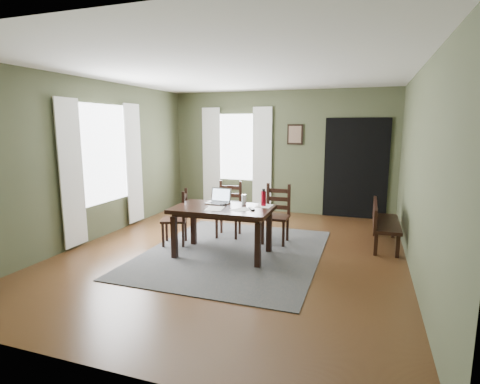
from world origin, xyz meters
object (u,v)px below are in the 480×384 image
at_px(chair_back_right, 276,215).
at_px(water_bottle, 264,198).
at_px(dining_table, 223,213).
at_px(laptop, 219,199).
at_px(bench, 382,220).
at_px(chair_end, 177,218).
at_px(chair_back_left, 229,210).

xyz_separation_m(chair_back_right, water_bottle, (-0.06, -0.59, 0.39)).
distance_m(dining_table, laptop, 0.34).
bearing_deg(bench, water_bottle, 119.37).
relative_size(chair_end, bench, 0.72).
bearing_deg(dining_table, laptop, 119.65).
relative_size(chair_back_left, laptop, 2.69).
relative_size(chair_back_left, bench, 0.76).
distance_m(chair_back_right, bench, 1.71).
distance_m(dining_table, chair_end, 0.94).
xyz_separation_m(chair_back_right, laptop, (-0.77, -0.62, 0.33)).
bearing_deg(chair_end, laptop, 72.29).
height_order(chair_back_left, laptop, laptop).
bearing_deg(chair_back_right, chair_end, -157.39).
bearing_deg(laptop, dining_table, -54.45).
xyz_separation_m(chair_back_right, bench, (1.66, 0.38, -0.05)).
distance_m(chair_back_right, water_bottle, 0.71).
distance_m(chair_end, chair_back_right, 1.63).
height_order(laptop, water_bottle, water_bottle).
distance_m(dining_table, bench, 2.61).
height_order(dining_table, chair_end, chair_end).
bearing_deg(chair_back_left, bench, -1.34).
height_order(chair_back_right, water_bottle, water_bottle).
distance_m(chair_end, water_bottle, 1.50).
xyz_separation_m(dining_table, water_bottle, (0.54, 0.30, 0.21)).
height_order(chair_end, chair_back_right, chair_back_right).
bearing_deg(laptop, water_bottle, 7.22).
xyz_separation_m(dining_table, chair_back_left, (-0.27, 0.98, -0.18)).
bearing_deg(dining_table, chair_end, 163.42).
bearing_deg(bench, dining_table, 119.24).
bearing_deg(chair_back_left, laptop, -89.23).
bearing_deg(chair_end, chair_back_right, 93.72).
bearing_deg(bench, chair_back_left, 96.51).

